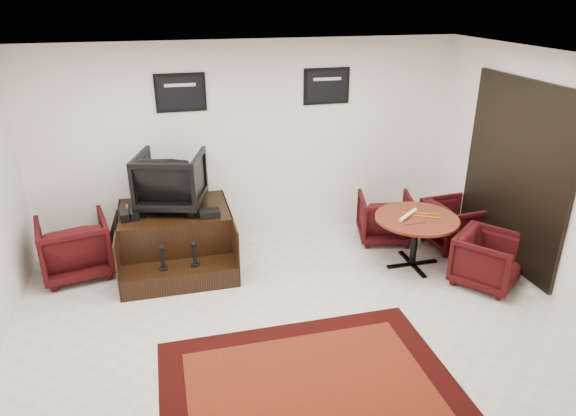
# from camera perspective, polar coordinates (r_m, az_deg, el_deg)

# --- Properties ---
(ground) EXTENTS (6.00, 6.00, 0.00)m
(ground) POSITION_cam_1_polar(r_m,az_deg,el_deg) (5.67, 0.79, -13.56)
(ground) COLOR silver
(ground) RESTS_ON ground
(room_shell) EXTENTS (6.02, 5.02, 2.81)m
(room_shell) POSITION_cam_1_polar(r_m,az_deg,el_deg) (5.05, 5.03, 4.50)
(room_shell) COLOR white
(room_shell) RESTS_ON ground
(area_rug) EXTENTS (2.72, 2.04, 0.01)m
(area_rug) POSITION_cam_1_polar(r_m,az_deg,el_deg) (5.00, 2.56, -19.49)
(area_rug) COLOR black
(area_rug) RESTS_ON ground
(shine_podium) EXTENTS (1.43, 1.47, 0.74)m
(shine_podium) POSITION_cam_1_polar(r_m,az_deg,el_deg) (6.97, -12.29, -3.37)
(shine_podium) COLOR black
(shine_podium) RESTS_ON ground
(shine_chair) EXTENTS (0.99, 0.96, 0.83)m
(shine_chair) POSITION_cam_1_polar(r_m,az_deg,el_deg) (6.80, -12.92, 3.32)
(shine_chair) COLOR black
(shine_chair) RESTS_ON shine_podium
(shoes_pair) EXTENTS (0.26, 0.31, 0.11)m
(shoes_pair) POSITION_cam_1_polar(r_m,az_deg,el_deg) (6.74, -17.25, -0.66)
(shoes_pair) COLOR black
(shoes_pair) RESTS_ON shine_podium
(polish_kit) EXTENTS (0.25, 0.18, 0.09)m
(polish_kit) POSITION_cam_1_polar(r_m,az_deg,el_deg) (6.55, -8.70, -0.62)
(polish_kit) COLOR black
(polish_kit) RESTS_ON shine_podium
(umbrella_black) EXTENTS (0.34, 0.13, 0.90)m
(umbrella_black) POSITION_cam_1_polar(r_m,az_deg,el_deg) (6.86, -19.14, -3.61)
(umbrella_black) COLOR black
(umbrella_black) RESTS_ON ground
(umbrella_hooked) EXTENTS (0.31, 0.12, 0.85)m
(umbrella_hooked) POSITION_cam_1_polar(r_m,az_deg,el_deg) (7.03, -19.09, -3.20)
(umbrella_hooked) COLOR black
(umbrella_hooked) RESTS_ON ground
(armchair_side) EXTENTS (0.96, 0.92, 0.84)m
(armchair_side) POSITION_cam_1_polar(r_m,az_deg,el_deg) (7.04, -22.67, -3.72)
(armchair_side) COLOR black
(armchair_side) RESTS_ON ground
(meeting_table) EXTENTS (1.07, 1.07, 0.70)m
(meeting_table) POSITION_cam_1_polar(r_m,az_deg,el_deg) (6.81, 14.07, -1.68)
(meeting_table) COLOR #49140A
(meeting_table) RESTS_ON ground
(table_chair_back) EXTENTS (0.88, 0.84, 0.75)m
(table_chair_back) POSITION_cam_1_polar(r_m,az_deg,el_deg) (7.55, 10.73, -0.83)
(table_chair_back) COLOR black
(table_chair_back) RESTS_ON ground
(table_chair_window) EXTENTS (0.73, 0.77, 0.74)m
(table_chair_window) POSITION_cam_1_polar(r_m,az_deg,el_deg) (7.60, 17.99, -1.48)
(table_chair_window) COLOR black
(table_chair_window) RESTS_ON ground
(table_chair_corner) EXTENTS (0.97, 0.96, 0.73)m
(table_chair_corner) POSITION_cam_1_polar(r_m,az_deg,el_deg) (6.77, 21.34, -5.12)
(table_chair_corner) COLOR black
(table_chair_corner) RESTS_ON ground
(paper_roll) EXTENTS (0.36, 0.30, 0.05)m
(paper_roll) POSITION_cam_1_polar(r_m,az_deg,el_deg) (6.77, 13.23, -0.74)
(paper_roll) COLOR white
(paper_roll) RESTS_ON meeting_table
(table_clutter) EXTENTS (0.56, 0.37, 0.01)m
(table_clutter) POSITION_cam_1_polar(r_m,az_deg,el_deg) (6.81, 14.53, -0.88)
(table_clutter) COLOR orange
(table_clutter) RESTS_ON meeting_table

